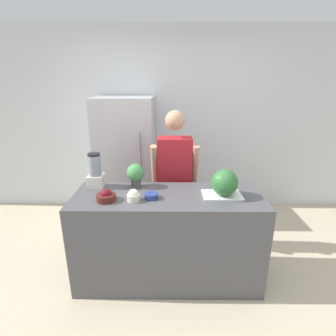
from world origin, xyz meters
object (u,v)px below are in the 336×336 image
at_px(bowl_cream, 134,196).
at_px(bowl_small_blue, 151,196).
at_px(person, 175,181).
at_px(bowl_cherries, 106,196).
at_px(potted_plant, 136,174).
at_px(refrigerator, 127,160).
at_px(blender, 95,172).
at_px(watermelon, 225,183).

xyz_separation_m(bowl_cream, bowl_small_blue, (0.15, 0.05, -0.02)).
height_order(person, bowl_cherries, person).
height_order(person, potted_plant, person).
height_order(refrigerator, bowl_cream, refrigerator).
bearing_deg(bowl_small_blue, potted_plant, 122.03).
height_order(refrigerator, bowl_small_blue, refrigerator).
xyz_separation_m(person, bowl_cream, (-0.37, -0.66, 0.11)).
bearing_deg(person, potted_plant, -138.15).
relative_size(bowl_small_blue, blender, 0.35).
bearing_deg(potted_plant, person, 41.85).
distance_m(refrigerator, potted_plant, 1.10).
relative_size(watermelon, bowl_small_blue, 1.98).
relative_size(blender, potted_plant, 1.48).
height_order(person, blender, person).
distance_m(person, bowl_small_blue, 0.66).
bearing_deg(blender, watermelon, -10.07).
distance_m(bowl_cherries, bowl_cream, 0.24).
height_order(refrigerator, bowl_cherries, refrigerator).
xyz_separation_m(refrigerator, blender, (-0.13, -1.06, 0.20)).
relative_size(refrigerator, potted_plant, 7.30).
relative_size(refrigerator, bowl_cherries, 9.99).
bearing_deg(person, bowl_small_blue, -109.24).
distance_m(bowl_cream, bowl_small_blue, 0.16).
relative_size(person, potted_plant, 6.91).
relative_size(person, bowl_small_blue, 13.32).
bearing_deg(bowl_cream, bowl_small_blue, 17.20).
bearing_deg(potted_plant, bowl_small_blue, -57.97).
distance_m(bowl_cream, blender, 0.52).
bearing_deg(refrigerator, bowl_cherries, -88.22).
relative_size(bowl_cherries, potted_plant, 0.73).
relative_size(refrigerator, watermelon, 7.12).
height_order(bowl_cherries, bowl_small_blue, bowl_cherries).
relative_size(person, watermelon, 6.74).
bearing_deg(watermelon, bowl_cream, -173.18).
height_order(bowl_cherries, blender, blender).
bearing_deg(person, refrigerator, 132.35).
bearing_deg(watermelon, potted_plant, 164.81).
bearing_deg(bowl_cherries, bowl_cream, -0.05).
bearing_deg(blender, bowl_small_blue, -25.25).
distance_m(refrigerator, watermelon, 1.68).
bearing_deg(bowl_cream, watermelon, 6.82).
distance_m(watermelon, bowl_cherries, 1.05).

